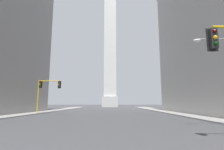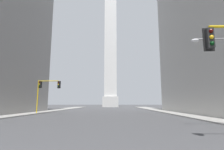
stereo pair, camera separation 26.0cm
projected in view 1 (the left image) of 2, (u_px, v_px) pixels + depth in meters
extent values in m
cube|color=gray|center=(29.00, 113.00, 32.12)|extent=(5.00, 100.29, 0.15)
cube|color=gray|center=(180.00, 113.00, 31.85)|extent=(5.00, 100.29, 0.15)
cube|color=silver|center=(110.00, 102.00, 85.18)|extent=(7.54, 7.54, 5.00)
cube|color=white|center=(110.00, 35.00, 90.65)|extent=(6.03, 6.03, 63.82)
cylinder|color=yellow|center=(38.00, 97.00, 30.92)|extent=(0.18, 0.18, 5.93)
cylinder|color=#262626|center=(37.00, 114.00, 30.46)|extent=(0.40, 0.40, 0.10)
cube|color=black|center=(40.00, 84.00, 31.28)|extent=(0.36, 0.36, 1.10)
cube|color=black|center=(41.00, 84.00, 31.46)|extent=(0.58, 0.06, 1.32)
sphere|color=#410907|center=(40.00, 82.00, 31.15)|extent=(0.22, 0.22, 0.22)
sphere|color=yellow|center=(40.00, 84.00, 31.09)|extent=(0.22, 0.22, 0.22)
sphere|color=#073410|center=(40.00, 86.00, 31.04)|extent=(0.22, 0.22, 0.22)
cylinder|color=yellow|center=(49.00, 81.00, 31.36)|extent=(3.68, 0.14, 0.14)
sphere|color=yellow|center=(39.00, 81.00, 31.38)|extent=(0.18, 0.18, 0.18)
cube|color=black|center=(59.00, 85.00, 31.24)|extent=(0.36, 0.36, 1.10)
cube|color=black|center=(59.00, 85.00, 31.41)|extent=(0.58, 0.06, 1.32)
sphere|color=#410907|center=(59.00, 83.00, 31.10)|extent=(0.22, 0.22, 0.22)
sphere|color=yellow|center=(59.00, 84.00, 31.05)|extent=(0.22, 0.22, 0.22)
sphere|color=#073410|center=(59.00, 86.00, 31.00)|extent=(0.22, 0.22, 0.22)
cube|color=black|center=(214.00, 39.00, 9.40)|extent=(0.36, 0.36, 1.10)
cube|color=black|center=(212.00, 40.00, 9.57)|extent=(0.58, 0.07, 1.32)
sphere|color=#410907|center=(215.00, 31.00, 9.26)|extent=(0.22, 0.22, 0.22)
sphere|color=yellow|center=(215.00, 37.00, 9.21)|extent=(0.22, 0.22, 0.22)
sphere|color=#073410|center=(216.00, 44.00, 9.16)|extent=(0.22, 0.22, 0.22)
cylinder|color=gray|center=(215.00, 39.00, 14.50)|extent=(2.95, 0.12, 0.12)
ellipsoid|color=silver|center=(197.00, 41.00, 14.50)|extent=(0.64, 0.36, 0.26)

